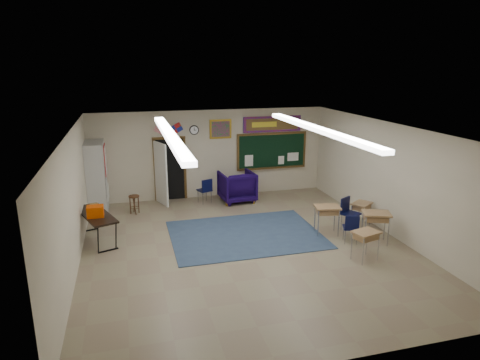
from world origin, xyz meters
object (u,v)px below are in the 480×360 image
object	(u,v)px
wingback_armchair	(237,186)
student_desk_front_right	(361,213)
folding_table	(97,226)
student_desk_front_left	(327,219)
wooden_stool	(134,204)

from	to	relation	value
wingback_armchair	student_desk_front_right	xyz separation A→B (m)	(2.83, -3.14, -0.12)
wingback_armchair	folding_table	xyz separation A→B (m)	(-4.38, -2.31, -0.10)
student_desk_front_left	wooden_stool	bearing A→B (deg)	159.90
student_desk_front_left	folding_table	size ratio (longest dim) A/B	0.41
student_desk_front_left	wooden_stool	xyz separation A→B (m)	(-4.99, 3.04, -0.15)
student_desk_front_right	wooden_stool	world-z (taller)	student_desk_front_right
wingback_armchair	wooden_stool	xyz separation A→B (m)	(-3.38, -0.39, -0.21)
folding_table	wooden_stool	size ratio (longest dim) A/B	3.34
student_desk_front_right	folding_table	world-z (taller)	folding_table
folding_table	student_desk_front_left	bearing A→B (deg)	-30.82
student_desk_front_left	wooden_stool	size ratio (longest dim) A/B	1.38
wingback_armchair	wooden_stool	bearing A→B (deg)	2.09
wingback_armchair	folding_table	size ratio (longest dim) A/B	0.58
folding_table	student_desk_front_right	bearing A→B (deg)	-26.77
student_desk_front_right	folding_table	bearing A→B (deg)	138.92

